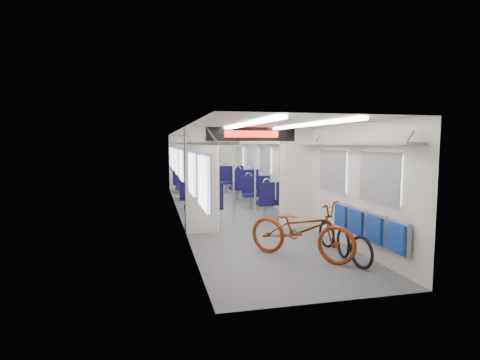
{
  "coord_description": "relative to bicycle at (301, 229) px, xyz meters",
  "views": [
    {
      "loc": [
        -2.11,
        -10.07,
        1.95
      ],
      "look_at": [
        -0.09,
        -1.41,
        1.08
      ],
      "focal_mm": 28.0,
      "sensor_mm": 36.0,
      "label": 1
    }
  ],
  "objects": [
    {
      "name": "bicycle",
      "position": [
        0.0,
        0.0,
        0.0
      ],
      "size": [
        1.8,
        1.82,
        1.0
      ],
      "primitive_type": "imported",
      "rotation": [
        0.0,
        0.0,
        0.77
      ],
      "color": "maroon",
      "rests_on": "ground"
    },
    {
      "name": "seat_bay_near_right",
      "position": [
        0.63,
        4.17,
        0.03
      ],
      "size": [
        0.89,
        1.96,
        1.06
      ],
      "color": "#0F0B34",
      "rests_on": "ground"
    },
    {
      "name": "stanchion_near_right",
      "position": [
        -0.05,
        2.76,
        0.65
      ],
      "size": [
        0.04,
        0.04,
        2.3
      ],
      "primitive_type": "cylinder",
      "color": "silver",
      "rests_on": "ground"
    },
    {
      "name": "stanchion_near_left",
      "position": [
        -0.57,
        2.75,
        0.65
      ],
      "size": [
        0.04,
        0.04,
        2.3
      ],
      "primitive_type": "cylinder",
      "color": "silver",
      "rests_on": "ground"
    },
    {
      "name": "stanchion_far_left",
      "position": [
        -0.64,
        5.8,
        0.65
      ],
      "size": [
        0.04,
        0.04,
        2.3
      ],
      "primitive_type": "cylinder",
      "color": "silver",
      "rests_on": "ground"
    },
    {
      "name": "seat_bay_near_left",
      "position": [
        -1.24,
        3.99,
        0.05
      ],
      "size": [
        0.91,
        2.09,
        1.1
      ],
      "color": "#0F0B34",
      "rests_on": "ground"
    },
    {
      "name": "bike_hoop_c",
      "position": [
        0.73,
        0.5,
        -0.26
      ],
      "size": [
        0.09,
        0.53,
        0.53
      ],
      "primitive_type": "torus",
      "rotation": [
        1.57,
        0.0,
        1.66
      ],
      "color": "black",
      "rests_on": "ground"
    },
    {
      "name": "stanchion_far_right",
      "position": [
        0.1,
        5.97,
        0.65
      ],
      "size": [
        0.04,
        0.04,
        2.3
      ],
      "primitive_type": "cylinder",
      "color": "silver",
      "rests_on": "ground"
    },
    {
      "name": "carriage",
      "position": [
        -0.31,
        3.98,
        1.0
      ],
      "size": [
        12.0,
        12.02,
        2.31
      ],
      "color": "#515456",
      "rests_on": "ground"
    },
    {
      "name": "bike_hoop_a",
      "position": [
        0.71,
        -0.73,
        -0.26
      ],
      "size": [
        0.14,
        0.53,
        0.52
      ],
      "primitive_type": "torus",
      "rotation": [
        1.57,
        0.0,
        1.74
      ],
      "color": "black",
      "rests_on": "ground"
    },
    {
      "name": "seat_bay_far_right",
      "position": [
        0.63,
        7.67,
        0.08
      ],
      "size": [
        0.96,
        2.33,
        1.18
      ],
      "color": "#0F0B34",
      "rests_on": "ground"
    },
    {
      "name": "bike_hoop_b",
      "position": [
        0.71,
        -0.16,
        -0.26
      ],
      "size": [
        0.11,
        0.52,
        0.52
      ],
      "primitive_type": "torus",
      "rotation": [
        1.57,
        0.0,
        1.46
      ],
      "color": "black",
      "rests_on": "ground"
    },
    {
      "name": "flip_bench",
      "position": [
        1.05,
        -0.31,
        0.08
      ],
      "size": [
        0.12,
        2.09,
        0.49
      ],
      "color": "gray",
      "rests_on": "carriage"
    },
    {
      "name": "seat_bay_far_left",
      "position": [
        -1.24,
        7.98,
        0.03
      ],
      "size": [
        0.88,
        1.95,
        1.06
      ],
      "color": "#0F0B34",
      "rests_on": "ground"
    }
  ]
}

